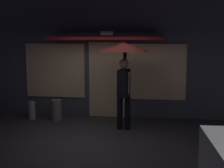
{
  "coord_description": "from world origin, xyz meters",
  "views": [
    {
      "loc": [
        1.34,
        -6.63,
        2.28
      ],
      "look_at": [
        0.3,
        0.93,
        1.16
      ],
      "focal_mm": 49.22,
      "sensor_mm": 36.0,
      "label": 1
    }
  ],
  "objects": [
    {
      "name": "ground_plane",
      "position": [
        0.0,
        0.0,
        0.0
      ],
      "size": [
        18.0,
        18.0,
        0.0
      ],
      "primitive_type": "plane",
      "color": "#38353A"
    },
    {
      "name": "building_facade",
      "position": [
        -0.0,
        2.34,
        1.91
      ],
      "size": [
        8.09,
        1.0,
        3.86
      ],
      "color": "#4C4C56",
      "rests_on": "ground"
    },
    {
      "name": "person_with_umbrella",
      "position": [
        0.6,
        0.93,
        1.8
      ],
      "size": [
        1.3,
        1.3,
        2.19
      ],
      "rotation": [
        0.0,
        0.0,
        -1.71
      ],
      "color": "black",
      "rests_on": "ground"
    },
    {
      "name": "sidewalk_bollard",
      "position": [
        -1.36,
        1.5,
        0.3
      ],
      "size": [
        0.3,
        0.3,
        0.6
      ],
      "primitive_type": "cylinder",
      "color": "slate",
      "rests_on": "ground"
    },
    {
      "name": "sidewalk_bollard_2",
      "position": [
        -2.12,
        1.58,
        0.25
      ],
      "size": [
        0.2,
        0.2,
        0.51
      ],
      "primitive_type": "cylinder",
      "color": "#9E998E",
      "rests_on": "ground"
    }
  ]
}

